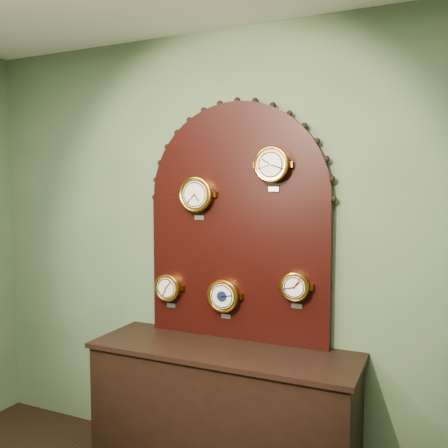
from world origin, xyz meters
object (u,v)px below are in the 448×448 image
at_px(barometer, 224,295).
at_px(tide_clock, 296,286).
at_px(display_board, 237,215).
at_px(hygrometer, 169,287).
at_px(arabic_clock, 272,165).
at_px(shop_counter, 223,417).
at_px(roman_clock, 197,194).

bearing_deg(barometer, tide_clock, 0.14).
distance_m(barometer, tide_clock, 0.48).
bearing_deg(display_board, hygrometer, -172.00).
distance_m(arabic_clock, barometer, 0.87).
relative_size(display_board, arabic_clock, 5.74).
relative_size(arabic_clock, tide_clock, 1.17).
height_order(shop_counter, roman_clock, roman_clock).
relative_size(roman_clock, hygrometer, 1.18).
distance_m(shop_counter, roman_clock, 1.38).
relative_size(arabic_clock, hygrometer, 1.13).
height_order(display_board, hygrometer, display_board).
xyz_separation_m(arabic_clock, barometer, (-0.31, -0.00, -0.82)).
xyz_separation_m(shop_counter, tide_clock, (0.40, 0.15, 0.81)).
distance_m(shop_counter, tide_clock, 0.92).
bearing_deg(hygrometer, barometer, -0.13).
bearing_deg(roman_clock, display_board, 14.92).
relative_size(barometer, tide_clock, 1.15).
bearing_deg(arabic_clock, display_board, 165.34).
distance_m(display_board, tide_clock, 0.58).
height_order(barometer, tide_clock, tide_clock).
relative_size(display_board, barometer, 5.83).
bearing_deg(shop_counter, roman_clock, 148.48).
relative_size(roman_clock, barometer, 1.06).
xyz_separation_m(display_board, barometer, (-0.06, -0.07, -0.51)).
bearing_deg(arabic_clock, roman_clock, -179.96).
bearing_deg(barometer, roman_clock, -179.92).
bearing_deg(arabic_clock, shop_counter, -148.76).
xyz_separation_m(shop_counter, arabic_clock, (0.25, 0.15, 1.53)).
relative_size(shop_counter, roman_clock, 5.74).
bearing_deg(barometer, display_board, 47.66).
bearing_deg(tide_clock, hygrometer, -179.98).
bearing_deg(hygrometer, tide_clock, 0.02).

